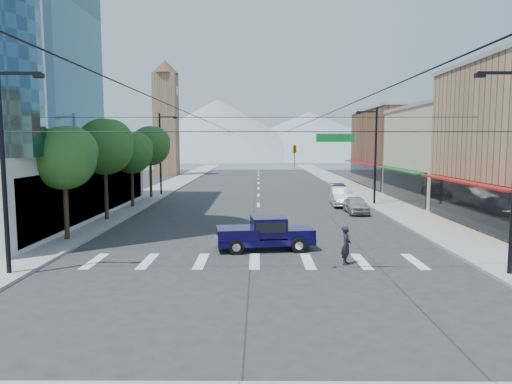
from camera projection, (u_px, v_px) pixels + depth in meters
ground at (259, 270)px, 20.67m from camera, size 160.00×160.00×0.00m
sidewalk_left at (168, 186)px, 60.50m from camera, size 4.00×120.00×0.15m
sidewalk_right at (349, 186)px, 60.38m from camera, size 4.00×120.00×0.15m
shop_mid at (466, 156)px, 43.96m from camera, size 12.00×14.00×9.00m
shop_far at (411, 149)px, 59.82m from camera, size 12.00×18.00×10.00m
clock_tower at (166, 116)px, 81.28m from camera, size 4.80×4.80×20.40m
mountain_left at (218, 129)px, 168.74m from camera, size 80.00×80.00×22.00m
mountain_right at (309, 135)px, 178.72m from camera, size 90.00×90.00×18.00m
tree_near at (67, 156)px, 26.26m from camera, size 3.65×3.64×6.71m
tree_midnear at (107, 145)px, 33.16m from camera, size 4.09×4.09×7.52m
tree_midfar at (133, 152)px, 40.18m from camera, size 3.65×3.64×6.71m
tree_far at (151, 145)px, 47.08m from camera, size 4.09×4.09×7.52m
signal_rig at (263, 169)px, 19.18m from camera, size 21.80×0.20×9.00m
lamp_pole_nw at (161, 151)px, 50.03m from camera, size 2.00×0.25×9.00m
lamp_pole_ne at (374, 152)px, 41.97m from camera, size 2.00×0.25×9.00m
pickup_truck at (265, 233)px, 24.54m from camera, size 5.49×2.62×1.79m
pedestrian at (346, 245)px, 21.57m from camera, size 0.65×0.78×1.83m
parked_car_near at (356, 205)px, 37.41m from camera, size 1.67×4.14×1.41m
parked_car_mid at (341, 196)px, 42.04m from camera, size 2.11×5.27×1.70m
parked_car_far at (340, 191)px, 48.82m from camera, size 2.05×4.78×1.37m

